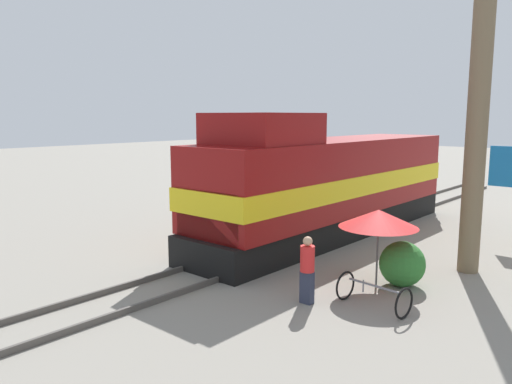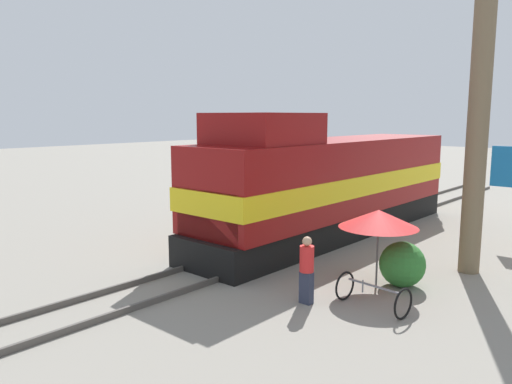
% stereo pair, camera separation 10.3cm
% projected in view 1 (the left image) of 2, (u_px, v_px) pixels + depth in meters
% --- Properties ---
extents(ground_plane, '(120.00, 120.00, 0.00)m').
position_uv_depth(ground_plane, '(288.00, 248.00, 16.79)').
color(ground_plane, gray).
extents(rail_near, '(0.08, 37.93, 0.15)m').
position_uv_depth(rail_near, '(272.00, 242.00, 17.25)').
color(rail_near, '#4C4742').
rests_on(rail_near, ground_plane).
extents(rail_far, '(0.08, 37.93, 0.15)m').
position_uv_depth(rail_far, '(306.00, 249.00, 16.32)').
color(rail_far, '#4C4742').
rests_on(rail_far, ground_plane).
extents(locomotive, '(2.94, 13.37, 4.48)m').
position_uv_depth(locomotive, '(326.00, 185.00, 18.19)').
color(locomotive, black).
rests_on(locomotive, ground_plane).
extents(utility_pole, '(1.80, 0.57, 11.54)m').
position_uv_depth(utility_pole, '(481.00, 63.00, 13.38)').
color(utility_pole, '#726047').
rests_on(utility_pole, ground_plane).
extents(vendor_umbrella, '(2.02, 2.02, 2.04)m').
position_uv_depth(vendor_umbrella, '(379.00, 218.00, 12.68)').
color(vendor_umbrella, '#4C4C4C').
rests_on(vendor_umbrella, ground_plane).
extents(shrub_cluster, '(1.18, 1.18, 1.18)m').
position_uv_depth(shrub_cluster, '(402.00, 264.00, 12.93)').
color(shrub_cluster, '#2D722D').
rests_on(shrub_cluster, ground_plane).
extents(person_bystander, '(0.34, 0.34, 1.62)m').
position_uv_depth(person_bystander, '(307.00, 268.00, 11.70)').
color(person_bystander, '#2D3347').
rests_on(person_bystander, ground_plane).
extents(bicycle, '(1.69, 0.88, 0.71)m').
position_uv_depth(bicycle, '(373.00, 294.00, 11.42)').
color(bicycle, black).
rests_on(bicycle, ground_plane).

